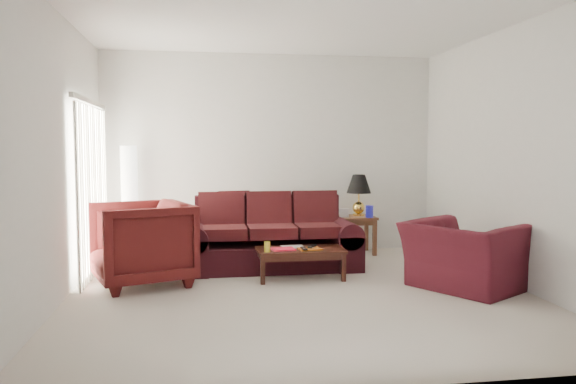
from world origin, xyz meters
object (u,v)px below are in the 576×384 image
at_px(sofa, 271,233).
at_px(floor_lamp, 130,202).
at_px(armchair_left, 141,243).
at_px(armchair_right, 464,256).
at_px(coffee_table, 300,264).
at_px(end_table, 357,235).

relative_size(sofa, floor_lamp, 1.40).
distance_m(sofa, armchair_left, 1.72).
distance_m(armchair_right, coffee_table, 1.92).
bearing_deg(end_table, coffee_table, -127.38).
bearing_deg(coffee_table, sofa, 108.91).
bearing_deg(armchair_left, coffee_table, 71.00).
distance_m(floor_lamp, armchair_left, 1.61).
distance_m(sofa, floor_lamp, 2.14).
bearing_deg(coffee_table, armchair_left, 174.60).
distance_m(armchair_left, armchair_right, 3.71).
bearing_deg(floor_lamp, coffee_table, -34.90).
height_order(floor_lamp, armchair_left, floor_lamp).
xyz_separation_m(end_table, armchair_right, (0.61, -2.25, 0.09)).
bearing_deg(armchair_right, sofa, 23.95).
bearing_deg(sofa, coffee_table, -61.87).
xyz_separation_m(floor_lamp, armchair_left, (0.31, -1.54, -0.33)).
relative_size(end_table, armchair_left, 0.53).
xyz_separation_m(floor_lamp, coffee_table, (2.19, -1.53, -0.64)).
distance_m(floor_lamp, coffee_table, 2.75).
bearing_deg(end_table, armchair_right, -74.76).
distance_m(end_table, armchair_left, 3.37).
relative_size(armchair_left, coffee_table, 1.01).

